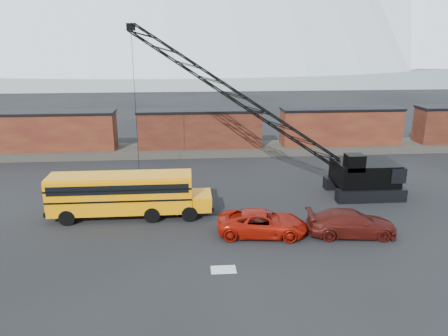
% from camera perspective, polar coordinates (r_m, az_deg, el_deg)
% --- Properties ---
extents(ground, '(160.00, 160.00, 0.00)m').
position_cam_1_polar(ground, '(28.50, -1.75, -9.19)').
color(ground, black).
rests_on(ground, ground).
extents(gravel_berm, '(120.00, 5.00, 0.70)m').
position_cam_1_polar(gravel_berm, '(49.14, -3.11, 2.41)').
color(gravel_berm, '#433F37').
rests_on(gravel_berm, ground).
extents(boxcar_west_near, '(13.70, 3.10, 4.17)m').
position_cam_1_polar(boxcar_west_near, '(50.77, -21.57, 4.53)').
color(boxcar_west_near, '#441313').
rests_on(boxcar_west_near, gravel_berm).
extents(boxcar_mid, '(13.70, 3.10, 4.17)m').
position_cam_1_polar(boxcar_mid, '(48.60, -3.15, 5.17)').
color(boxcar_mid, '#572418').
rests_on(boxcar_mid, gravel_berm).
extents(boxcar_east_near, '(13.70, 3.10, 4.17)m').
position_cam_1_polar(boxcar_east_near, '(51.56, 15.00, 5.30)').
color(boxcar_east_near, '#441313').
rests_on(boxcar_east_near, gravel_berm).
extents(snow_patch, '(1.40, 0.90, 0.02)m').
position_cam_1_polar(snow_patch, '(24.99, -0.07, -13.13)').
color(snow_patch, silver).
rests_on(snow_patch, ground).
extents(school_bus, '(11.65, 2.65, 3.19)m').
position_cam_1_polar(school_bus, '(31.86, -12.66, -3.25)').
color(school_bus, orange).
rests_on(school_bus, ground).
extents(red_pickup, '(6.14, 3.38, 1.63)m').
position_cam_1_polar(red_pickup, '(28.81, 5.04, -7.17)').
color(red_pickup, '#A01307').
rests_on(red_pickup, ground).
extents(maroon_suv, '(5.97, 2.84, 1.68)m').
position_cam_1_polar(maroon_suv, '(29.79, 16.29, -6.93)').
color(maroon_suv, '#46100C').
rests_on(maroon_suv, ground).
extents(crawler_crane, '(21.98, 7.63, 13.77)m').
position_cam_1_polar(crawler_crane, '(36.00, 2.02, 9.08)').
color(crawler_crane, black).
rests_on(crawler_crane, ground).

